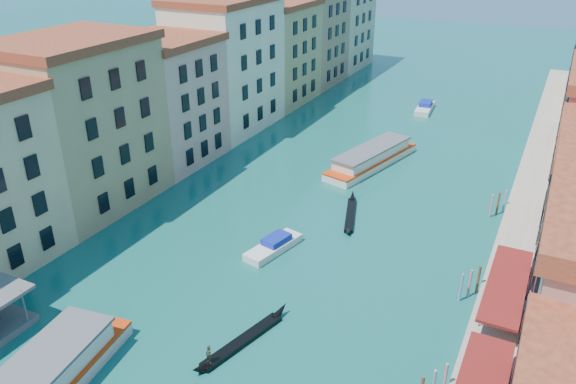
% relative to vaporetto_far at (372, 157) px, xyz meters
% --- Properties ---
extents(left_bank_palazzos, '(12.80, 128.40, 21.00)m').
position_rel_vaporetto_far_xyz_m(left_bank_palazzos, '(-26.99, -1.06, 8.51)').
color(left_bank_palazzos, tan).
rests_on(left_bank_palazzos, ground).
extents(quay, '(4.00, 140.00, 1.00)m').
position_rel_vaporetto_far_xyz_m(quay, '(21.01, -0.74, -0.70)').
color(quay, '#A79987').
rests_on(quay, ground).
extents(mooring_poles_right, '(1.44, 54.24, 3.20)m').
position_rel_vaporetto_far_xyz_m(mooring_poles_right, '(18.11, -36.94, 0.10)').
color(mooring_poles_right, '#572F1D').
rests_on(mooring_poles_right, ground).
extents(vaporetto_far, '(8.33, 18.35, 2.66)m').
position_rel_vaporetto_far_xyz_m(vaporetto_far, '(0.00, 0.00, 0.00)').
color(vaporetto_far, white).
rests_on(vaporetto_far, ground).
extents(gondola_fore, '(3.65, 10.96, 2.22)m').
position_rel_vaporetto_far_xyz_m(gondola_fore, '(2.75, -40.48, -0.82)').
color(gondola_fore, black).
rests_on(gondola_fore, ground).
extents(gondola_far, '(3.98, 10.40, 1.51)m').
position_rel_vaporetto_far_xyz_m(gondola_far, '(2.78, -15.67, -0.89)').
color(gondola_far, black).
rests_on(gondola_far, ground).
extents(motorboat_mid, '(3.76, 7.42, 1.47)m').
position_rel_vaporetto_far_xyz_m(motorboat_mid, '(-1.67, -26.49, -0.63)').
color(motorboat_mid, white).
rests_on(motorboat_mid, ground).
extents(motorboat_far, '(3.16, 8.15, 1.65)m').
position_rel_vaporetto_far_xyz_m(motorboat_far, '(0.41, 28.80, -0.56)').
color(motorboat_far, silver).
rests_on(motorboat_far, ground).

